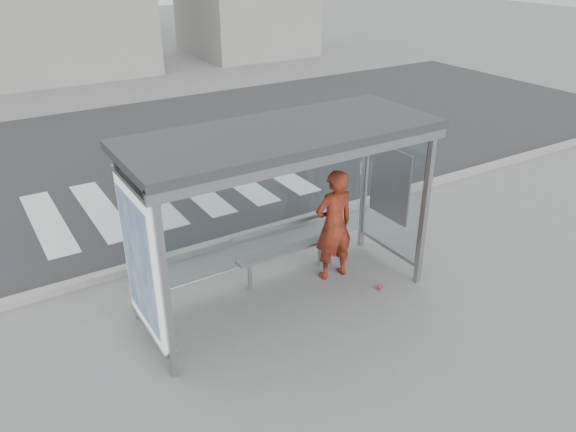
# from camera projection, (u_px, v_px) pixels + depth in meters

# --- Properties ---
(ground) EXTENTS (80.00, 80.00, 0.00)m
(ground) POSITION_uv_depth(u_px,v_px,m) (284.00, 298.00, 8.37)
(ground) COLOR slate
(ground) RESTS_ON ground
(road) EXTENTS (30.00, 10.00, 0.01)m
(road) POSITION_uv_depth(u_px,v_px,m) (135.00, 158.00, 13.70)
(road) COLOR #262628
(road) RESTS_ON ground
(curb) EXTENTS (30.00, 0.18, 0.12)m
(curb) POSITION_uv_depth(u_px,v_px,m) (226.00, 241.00, 9.83)
(curb) COLOR gray
(curb) RESTS_ON ground
(crosswalk) EXTENTS (5.55, 3.00, 0.00)m
(crosswalk) POSITION_uv_depth(u_px,v_px,m) (173.00, 194.00, 11.80)
(crosswalk) COLOR silver
(crosswalk) RESTS_ON ground
(bus_shelter) EXTENTS (4.25, 1.65, 2.62)m
(bus_shelter) POSITION_uv_depth(u_px,v_px,m) (257.00, 179.00, 7.36)
(bus_shelter) COLOR gray
(bus_shelter) RESTS_ON ground
(building_center) EXTENTS (8.00, 5.00, 5.00)m
(building_center) POSITION_uv_depth(u_px,v_px,m) (33.00, 8.00, 20.96)
(building_center) COLOR gray
(building_center) RESTS_ON ground
(person) EXTENTS (0.68, 0.46, 1.80)m
(person) POSITION_uv_depth(u_px,v_px,m) (334.00, 225.00, 8.55)
(person) COLOR red
(person) RESTS_ON ground
(bench) EXTENTS (1.66, 0.31, 0.86)m
(bench) POSITION_uv_depth(u_px,v_px,m) (285.00, 249.00, 8.68)
(bench) COLOR slate
(bench) RESTS_ON ground
(soda_can) EXTENTS (0.13, 0.11, 0.06)m
(soda_can) POSITION_uv_depth(u_px,v_px,m) (380.00, 287.00, 8.59)
(soda_can) COLOR #ED4553
(soda_can) RESTS_ON ground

